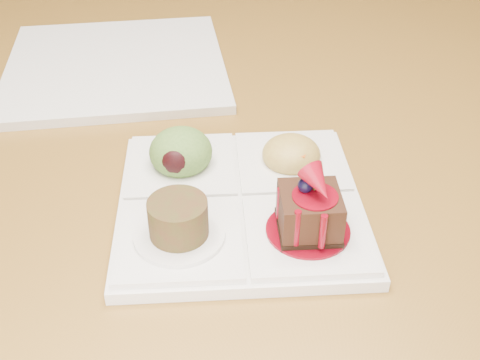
# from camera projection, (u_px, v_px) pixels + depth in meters

# --- Properties ---
(dining_table) EXTENTS (1.00, 1.80, 0.75)m
(dining_table) POSITION_uv_depth(u_px,v_px,m) (181.00, 94.00, 0.90)
(dining_table) COLOR brown
(dining_table) RESTS_ON ground
(sampler_plate) EXTENTS (0.27, 0.27, 0.09)m
(sampler_plate) POSITION_uv_depth(u_px,v_px,m) (238.00, 193.00, 0.56)
(sampler_plate) COLOR white
(sampler_plate) RESTS_ON dining_table
(second_plate) EXTENTS (0.36, 0.36, 0.01)m
(second_plate) POSITION_uv_depth(u_px,v_px,m) (116.00, 66.00, 0.81)
(second_plate) COLOR white
(second_plate) RESTS_ON dining_table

